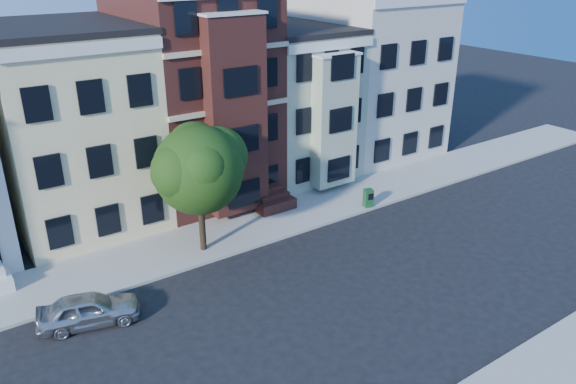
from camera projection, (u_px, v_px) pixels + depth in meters
ground at (354, 297)px, 23.70m from camera, size 120.00×120.00×0.00m
far_sidewalk at (254, 226)px, 29.70m from camera, size 60.00×4.00×0.15m
house_yellow at (71, 129)px, 28.99m from camera, size 7.00×9.00×10.00m
house_brown at (193, 92)px, 32.27m from camera, size 7.00×9.00×12.00m
house_green at (286, 102)px, 36.27m from camera, size 6.00×9.00×9.00m
house_cream at (367, 74)px, 39.54m from camera, size 8.00×9.00×11.00m
street_tree at (199, 176)px, 25.75m from camera, size 7.60×7.60×7.65m
parked_car at (89, 309)px, 21.79m from camera, size 4.12×2.47×1.31m
newspaper_box at (368, 198)px, 31.59m from camera, size 0.57×0.53×1.05m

